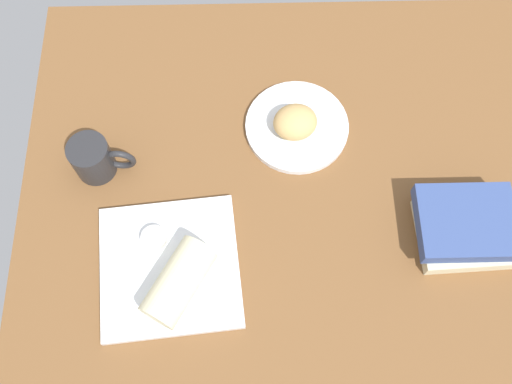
% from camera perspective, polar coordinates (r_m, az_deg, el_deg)
% --- Properties ---
extents(dining_table, '(1.10, 0.90, 0.04)m').
position_cam_1_polar(dining_table, '(1.17, 4.26, 0.51)').
color(dining_table, brown).
rests_on(dining_table, ground).
extents(round_plate, '(0.21, 0.21, 0.01)m').
position_cam_1_polar(round_plate, '(1.20, 4.15, 6.45)').
color(round_plate, white).
rests_on(round_plate, dining_table).
extents(scone_pastry, '(0.10, 0.10, 0.06)m').
position_cam_1_polar(scone_pastry, '(1.16, 3.88, 6.88)').
color(scone_pastry, tan).
rests_on(scone_pastry, round_plate).
extents(square_plate, '(0.28, 0.28, 0.02)m').
position_cam_1_polar(square_plate, '(1.09, -8.49, -7.32)').
color(square_plate, white).
rests_on(square_plate, dining_table).
extents(sauce_cup, '(0.05, 0.05, 0.02)m').
position_cam_1_polar(sauce_cup, '(1.09, -10.01, -4.54)').
color(sauce_cup, silver).
rests_on(sauce_cup, square_plate).
extents(breakfast_wrap, '(0.14, 0.17, 0.07)m').
position_cam_1_polar(breakfast_wrap, '(1.03, -7.64, -8.78)').
color(breakfast_wrap, beige).
rests_on(breakfast_wrap, square_plate).
extents(book_stack, '(0.18, 0.16, 0.07)m').
position_cam_1_polar(book_stack, '(1.14, 19.90, -3.26)').
color(book_stack, beige).
rests_on(book_stack, dining_table).
extents(coffee_mug, '(0.13, 0.08, 0.09)m').
position_cam_1_polar(coffee_mug, '(1.16, -15.66, 3.21)').
color(coffee_mug, '#262628').
rests_on(coffee_mug, dining_table).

